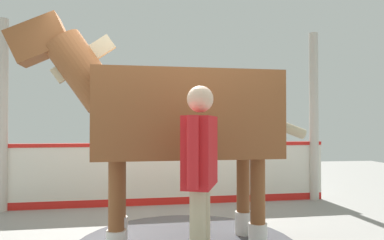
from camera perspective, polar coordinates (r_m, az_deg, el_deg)
name	(u,v)px	position (r m, az deg, el deg)	size (l,w,h in m)	color
barrier_wall	(169,176)	(5.82, -3.83, -9.29)	(5.48, 0.30, 1.03)	silver
roof_post_near	(2,115)	(6.04, -29.11, 0.80)	(0.16, 0.16, 2.99)	#B7B2A8
roof_post_far	(314,116)	(6.49, 19.69, 0.63)	(0.16, 0.16, 2.99)	#B7B2A8
horse	(176,117)	(3.79, -2.75, 0.49)	(3.31, 1.00, 2.50)	brown
handler	(200,170)	(2.85, 1.38, -8.43)	(0.37, 0.64, 1.65)	#47331E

